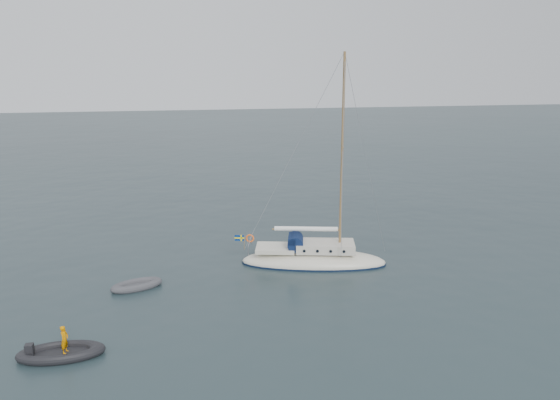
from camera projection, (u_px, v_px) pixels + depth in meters
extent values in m
plane|color=black|center=(269.00, 282.00, 31.97)|extent=(300.00, 300.00, 0.00)
ellipsoid|color=beige|center=(314.00, 262.00, 34.93)|extent=(9.20, 2.86, 1.53)
cube|color=beige|center=(325.00, 245.00, 34.85)|extent=(3.68, 1.94, 0.56)
cube|color=beige|center=(276.00, 251.00, 34.17)|extent=(2.45, 1.94, 0.26)
cylinder|color=#0D1A3D|center=(296.00, 243.00, 34.36)|extent=(0.98, 1.69, 0.98)
cube|color=#0D1A3D|center=(293.00, 240.00, 34.27)|extent=(0.46, 1.69, 0.41)
cylinder|color=olive|center=(341.00, 154.00, 33.72)|extent=(0.15, 0.15, 12.27)
cylinder|color=olive|center=(341.00, 144.00, 33.58)|extent=(0.05, 2.25, 0.05)
cylinder|color=olive|center=(306.00, 230.00, 34.32)|extent=(4.29, 0.10, 0.10)
cylinder|color=white|center=(306.00, 229.00, 34.31)|extent=(3.99, 0.29, 0.29)
cylinder|color=#94939B|center=(251.00, 247.00, 33.70)|extent=(0.04, 2.25, 0.04)
torus|color=#FF5F1B|center=(248.00, 244.00, 34.27)|extent=(0.55, 0.10, 0.55)
cylinder|color=olive|center=(245.00, 249.00, 33.64)|extent=(0.03, 0.03, 0.92)
cube|color=navy|center=(240.00, 244.00, 33.50)|extent=(0.61, 0.02, 0.39)
cube|color=yellow|center=(240.00, 244.00, 33.50)|extent=(0.63, 0.03, 0.09)
cube|color=yellow|center=(242.00, 244.00, 33.53)|extent=(0.09, 0.03, 0.41)
cylinder|color=black|center=(300.00, 242.00, 35.48)|extent=(0.18, 0.06, 0.18)
cylinder|color=black|center=(309.00, 252.00, 33.62)|extent=(0.18, 0.06, 0.18)
cylinder|color=black|center=(312.00, 241.00, 35.67)|extent=(0.18, 0.06, 0.18)
cylinder|color=black|center=(322.00, 251.00, 33.81)|extent=(0.18, 0.06, 0.18)
cylinder|color=black|center=(324.00, 240.00, 35.85)|extent=(0.18, 0.06, 0.18)
cylinder|color=black|center=(334.00, 250.00, 33.99)|extent=(0.18, 0.06, 0.18)
cylinder|color=black|center=(336.00, 240.00, 36.04)|extent=(0.18, 0.06, 0.18)
cylinder|color=black|center=(347.00, 249.00, 34.18)|extent=(0.18, 0.06, 0.18)
cube|color=#47474B|center=(137.00, 286.00, 31.03)|extent=(1.82, 0.75, 0.11)
cube|color=black|center=(61.00, 354.00, 23.58)|extent=(2.31, 0.96, 0.12)
cube|color=black|center=(29.00, 351.00, 23.23)|extent=(0.34, 0.34, 0.58)
imported|color=orange|center=(64.00, 339.00, 23.47)|extent=(0.41, 0.52, 1.24)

